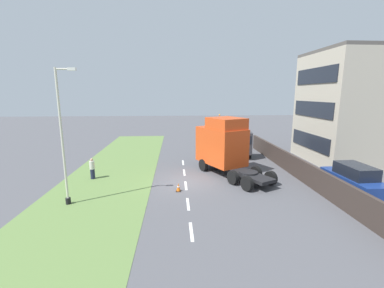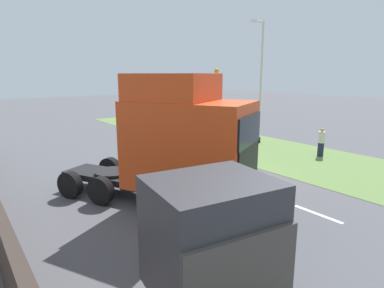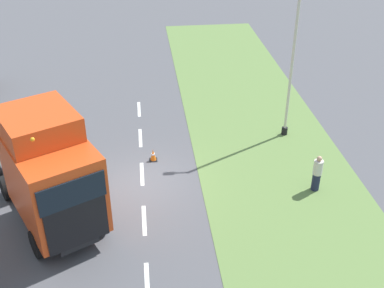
{
  "view_description": "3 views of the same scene",
  "coord_description": "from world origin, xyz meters",
  "px_view_note": "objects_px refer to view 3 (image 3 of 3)",
  "views": [
    {
      "loc": [
        -0.72,
        -18.56,
        6.64
      ],
      "look_at": [
        0.59,
        1.33,
        2.71
      ],
      "focal_mm": 24.0,
      "sensor_mm": 36.0,
      "label": 1
    },
    {
      "loc": [
        9.59,
        11.24,
        4.67
      ],
      "look_at": [
        0.36,
        -0.95,
        1.35
      ],
      "focal_mm": 30.0,
      "sensor_mm": 36.0,
      "label": 2
    },
    {
      "loc": [
        -0.19,
        17.14,
        12.26
      ],
      "look_at": [
        -2.24,
        -0.57,
        1.48
      ],
      "focal_mm": 45.0,
      "sensor_mm": 36.0,
      "label": 3
    }
  ],
  "objects_px": {
    "pedestrian": "(317,174)",
    "traffic_cone_lead": "(153,155)",
    "lorry_cab": "(49,173)",
    "lamp_post": "(290,64)"
  },
  "relations": [
    {
      "from": "lorry_cab",
      "to": "lamp_post",
      "type": "bearing_deg",
      "value": -178.46
    },
    {
      "from": "pedestrian",
      "to": "traffic_cone_lead",
      "type": "xyz_separation_m",
      "value": [
        6.72,
        -3.08,
        -0.54
      ]
    },
    {
      "from": "lamp_post",
      "to": "lorry_cab",
      "type": "bearing_deg",
      "value": 28.64
    },
    {
      "from": "lamp_post",
      "to": "traffic_cone_lead",
      "type": "relative_size",
      "value": 13.92
    },
    {
      "from": "lorry_cab",
      "to": "pedestrian",
      "type": "height_order",
      "value": "lorry_cab"
    },
    {
      "from": "lorry_cab",
      "to": "traffic_cone_lead",
      "type": "xyz_separation_m",
      "value": [
        -3.85,
        -4.09,
        -2.09
      ]
    },
    {
      "from": "traffic_cone_lead",
      "to": "lamp_post",
      "type": "bearing_deg",
      "value": -166.05
    },
    {
      "from": "lamp_post",
      "to": "pedestrian",
      "type": "height_order",
      "value": "lamp_post"
    },
    {
      "from": "lorry_cab",
      "to": "pedestrian",
      "type": "bearing_deg",
      "value": 158.31
    },
    {
      "from": "traffic_cone_lead",
      "to": "pedestrian",
      "type": "bearing_deg",
      "value": 155.36
    }
  ]
}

